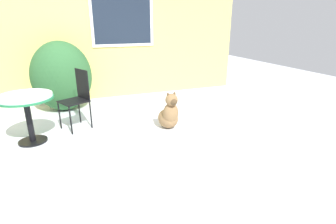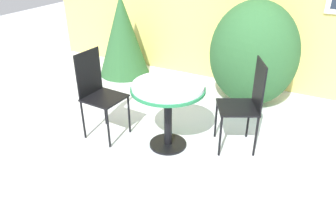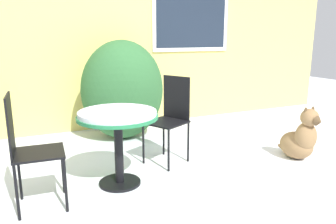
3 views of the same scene
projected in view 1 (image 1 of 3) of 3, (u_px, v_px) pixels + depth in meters
name	position (u px, v px, depth m)	size (l,w,h in m)	color
ground_plane	(85.00, 137.00, 4.11)	(16.00, 16.00, 0.00)	white
house_wall	(72.00, 31.00, 5.56)	(8.00, 0.10, 3.02)	#E5D16B
shrub_left	(62.00, 76.00, 5.17)	(1.15, 0.98, 1.37)	#2D6033
patio_table	(26.00, 103.00, 3.75)	(0.76, 0.76, 0.74)	black
patio_chair_near_table	(77.00, 97.00, 4.33)	(0.54, 0.54, 0.98)	black
dog	(169.00, 115.00, 4.38)	(0.34, 0.60, 0.65)	#937047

